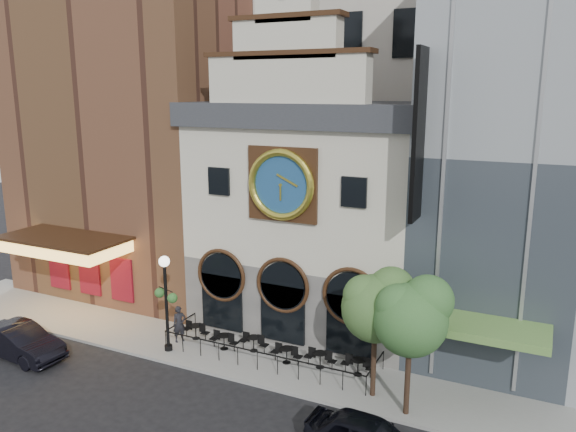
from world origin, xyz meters
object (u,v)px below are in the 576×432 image
(pedestrian, at_px, (179,324))
(tree_right, at_px, (377,303))
(bistro_3, at_px, (287,354))
(bistro_4, at_px, (320,358))
(bistro_2, at_px, (254,342))
(bistro_1, at_px, (224,340))
(tree_left, at_px, (412,314))
(bistro_0, at_px, (196,331))
(lamppost, at_px, (166,293))
(bistro_5, at_px, (358,366))
(car_left, at_px, (20,342))

(pedestrian, bearing_deg, tree_right, -59.30)
(bistro_3, height_order, bistro_4, same)
(bistro_2, height_order, tree_right, tree_right)
(bistro_1, xyz_separation_m, bistro_4, (5.12, 0.31, 0.00))
(tree_left, bearing_deg, bistro_0, 170.05)
(bistro_4, distance_m, lamppost, 8.19)
(bistro_2, bearing_deg, lamppost, -155.85)
(bistro_5, distance_m, tree_right, 4.15)
(bistro_2, xyz_separation_m, car_left, (-10.24, -5.32, 0.22))
(bistro_3, relative_size, pedestrian, 0.82)
(bistro_1, xyz_separation_m, pedestrian, (-2.56, -0.22, 0.50))
(bistro_2, height_order, car_left, car_left)
(bistro_2, bearing_deg, bistro_4, -2.29)
(bistro_1, distance_m, pedestrian, 2.62)
(bistro_0, height_order, car_left, car_left)
(tree_left, bearing_deg, lamppost, 178.26)
(bistro_1, xyz_separation_m, bistro_2, (1.46, 0.45, 0.00))
(car_left, relative_size, tree_right, 0.88)
(bistro_5, xyz_separation_m, car_left, (-15.74, -5.29, 0.22))
(bistro_4, bearing_deg, bistro_3, -171.06)
(bistro_1, distance_m, bistro_4, 5.13)
(pedestrian, bearing_deg, tree_left, -62.25)
(bistro_1, distance_m, tree_right, 9.01)
(car_left, xyz_separation_m, pedestrian, (6.22, 4.64, 0.28))
(bistro_5, xyz_separation_m, tree_right, (1.19, -1.35, 3.74))
(bistro_1, bearing_deg, lamppost, -152.10)
(bistro_1, bearing_deg, bistro_2, 17.28)
(bistro_0, distance_m, bistro_1, 2.02)
(tree_right, bearing_deg, bistro_0, 172.61)
(bistro_0, xyz_separation_m, tree_left, (11.76, -2.06, 3.82))
(bistro_5, xyz_separation_m, pedestrian, (-9.51, -0.64, 0.50))
(bistro_4, relative_size, pedestrian, 0.82)
(lamppost, xyz_separation_m, tree_right, (10.61, 0.38, 1.15))
(bistro_3, xyz_separation_m, tree_left, (6.29, -1.73, 3.82))
(bistro_5, relative_size, car_left, 0.31)
(tree_left, bearing_deg, bistro_1, 170.25)
(bistro_0, xyz_separation_m, bistro_2, (3.44, 0.07, 0.00))
(bistro_0, bearing_deg, tree_right, -7.39)
(pedestrian, bearing_deg, bistro_0, -9.33)
(bistro_0, relative_size, bistro_2, 1.00)
(bistro_2, distance_m, car_left, 11.55)
(bistro_1, distance_m, lamppost, 3.81)
(bistro_1, relative_size, tree_left, 0.27)
(bistro_0, xyz_separation_m, car_left, (-6.80, -5.25, 0.22))
(bistro_2, distance_m, tree_left, 9.40)
(bistro_5, relative_size, lamppost, 0.32)
(bistro_4, relative_size, lamppost, 0.32)
(car_left, relative_size, pedestrian, 2.62)
(bistro_4, xyz_separation_m, tree_left, (4.66, -1.99, 3.82))
(tree_left, bearing_deg, bistro_5, 143.44)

